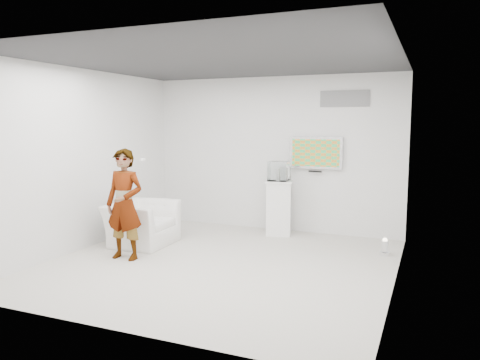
{
  "coord_description": "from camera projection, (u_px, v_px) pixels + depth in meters",
  "views": [
    {
      "loc": [
        2.9,
        -6.23,
        2.12
      ],
      "look_at": [
        0.06,
        0.6,
        1.21
      ],
      "focal_mm": 35.0,
      "sensor_mm": 36.0,
      "label": 1
    }
  ],
  "objects": [
    {
      "name": "room",
      "position": [
        220.0,
        165.0,
        6.89
      ],
      "size": [
        5.01,
        5.01,
        3.0
      ],
      "color": "beige",
      "rests_on": "ground"
    },
    {
      "name": "tv",
      "position": [
        316.0,
        153.0,
        8.8
      ],
      "size": [
        1.0,
        0.08,
        0.6
      ],
      "primitive_type": "cube",
      "color": "silver",
      "rests_on": "room"
    },
    {
      "name": "logo_decal",
      "position": [
        345.0,
        99.0,
        8.52
      ],
      "size": [
        0.9,
        0.02,
        0.3
      ],
      "primitive_type": "cube",
      "color": "slate",
      "rests_on": "room"
    },
    {
      "name": "person",
      "position": [
        125.0,
        204.0,
        7.23
      ],
      "size": [
        0.64,
        0.43,
        1.72
      ],
      "primitive_type": "imported",
      "rotation": [
        0.0,
        0.0,
        0.02
      ],
      "color": "white",
      "rests_on": "room"
    },
    {
      "name": "armchair",
      "position": [
        142.0,
        223.0,
        8.16
      ],
      "size": [
        1.02,
        1.16,
        0.73
      ],
      "primitive_type": "imported",
      "rotation": [
        0.0,
        0.0,
        1.6
      ],
      "color": "white",
      "rests_on": "room"
    },
    {
      "name": "pedestal",
      "position": [
        279.0,
        208.0,
        8.85
      ],
      "size": [
        0.61,
        0.61,
        1.03
      ],
      "primitive_type": "cube",
      "rotation": [
        0.0,
        0.0,
        0.26
      ],
      "color": "white",
      "rests_on": "room"
    },
    {
      "name": "floor_uplight",
      "position": [
        385.0,
        247.0,
        7.49
      ],
      "size": [
        0.18,
        0.18,
        0.27
      ],
      "primitive_type": "cylinder",
      "rotation": [
        0.0,
        0.0,
        -0.07
      ],
      "color": "silver",
      "rests_on": "room"
    },
    {
      "name": "vitrine",
      "position": [
        279.0,
        171.0,
        8.77
      ],
      "size": [
        0.38,
        0.38,
        0.36
      ],
      "primitive_type": "cube",
      "rotation": [
        0.0,
        0.0,
        0.04
      ],
      "color": "white",
      "rests_on": "pedestal"
    },
    {
      "name": "console",
      "position": [
        279.0,
        174.0,
        8.77
      ],
      "size": [
        0.06,
        0.17,
        0.24
      ],
      "primitive_type": "cube",
      "rotation": [
        0.0,
        0.0,
        0.07
      ],
      "color": "white",
      "rests_on": "pedestal"
    },
    {
      "name": "wii_remote",
      "position": [
        143.0,
        160.0,
        7.19
      ],
      "size": [
        0.05,
        0.13,
        0.03
      ],
      "primitive_type": "cube",
      "rotation": [
        0.0,
        0.0,
        0.12
      ],
      "color": "white",
      "rests_on": "person"
    }
  ]
}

